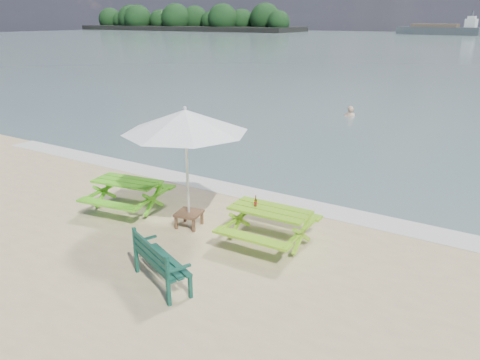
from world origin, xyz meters
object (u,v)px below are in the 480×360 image
Objects in this scene: picnic_table_left at (128,196)px; picnic_table_right at (270,227)px; beer_bottle at (256,203)px; side_table at (189,219)px; park_bench at (162,271)px; swimmer at (349,123)px; patio_umbrella at (185,121)px.

picnic_table_left is 1.09× the size of picnic_table_right.
picnic_table_left is at bearing -176.15° from picnic_table_right.
beer_bottle is (3.58, 0.23, 0.51)m from picnic_table_left.
beer_bottle reaches higher than side_table.
side_table is at bearing 1.18° from picnic_table_left.
park_bench is 2.57m from beer_bottle.
picnic_table_right is 1.11× the size of swimmer.
picnic_table_right is 14.74m from swimmer.
park_bench is 2.30× the size of side_table.
picnic_table_right is 2.04m from side_table.
picnic_table_left is 3.62m from beer_bottle.
picnic_table_left is at bearing -178.82° from side_table.
patio_umbrella is at bearing -84.95° from swimmer.
park_bench is at bearing -63.00° from patio_umbrella.
beer_bottle is 14.74m from swimmer.
swimmer is at bearing 95.05° from patio_umbrella.
picnic_table_left reaches higher than swimmer.
park_bench reaches higher than picnic_table_right.
beer_bottle reaches higher than park_bench.
swimmer is (-1.29, 14.57, -0.56)m from side_table.
beer_bottle reaches higher than swimmer.
patio_umbrella reaches higher than park_bench.
picnic_table_right is 0.59× the size of patio_umbrella.
picnic_table_right is at bearing 5.95° from beer_bottle.
swimmer is at bearing 95.05° from side_table.
picnic_table_left is at bearing -176.34° from beer_bottle.
picnic_table_left is 3.76m from park_bench.
side_table is 2.32m from patio_umbrella.
park_bench is 0.87× the size of swimmer.
picnic_table_right reaches higher than picnic_table_left.
park_bench is at bearing -81.77° from swimmer.
beer_bottle is at bearing -78.34° from swimmer.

